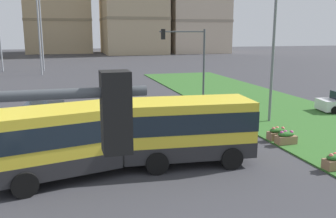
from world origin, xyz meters
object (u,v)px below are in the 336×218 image
articulated_bus (127,134)px  car_grey_wagon (47,115)px  flower_planter_2 (336,161)px  flower_planter_4 (278,133)px  streetlight_median (274,43)px  flower_planter_3 (286,137)px  traffic_light_far_right (190,54)px

articulated_bus → car_grey_wagon: (-3.79, 8.95, -0.90)m
flower_planter_2 → flower_planter_4: size_ratio=1.00×
articulated_bus → streetlight_median: (10.81, 6.22, 3.71)m
articulated_bus → flower_planter_2: 9.37m
articulated_bus → flower_planter_3: bearing=8.3°
flower_planter_3 → flower_planter_4: bearing=90.0°
articulated_bus → flower_planter_4: articulated_bus is taller
flower_planter_2 → car_grey_wagon: bearing=137.7°
streetlight_median → flower_planter_2: bearing=-102.1°
streetlight_median → articulated_bus: bearing=-150.1°
flower_planter_2 → flower_planter_4: (0.00, 4.74, 0.00)m
flower_planter_4 → flower_planter_2: bearing=-90.0°
flower_planter_3 → streetlight_median: streetlight_median is taller
flower_planter_2 → streetlight_median: (1.90, 8.83, 4.94)m
articulated_bus → flower_planter_4: 9.24m
car_grey_wagon → flower_planter_3: size_ratio=4.13×
articulated_bus → traffic_light_far_right: traffic_light_far_right is taller
articulated_bus → flower_planter_4: size_ratio=10.96×
flower_planter_3 → streetlight_median: (1.90, 4.93, 4.94)m
articulated_bus → car_grey_wagon: bearing=113.0°
traffic_light_far_right → streetlight_median: streetlight_median is taller
car_grey_wagon → flower_planter_3: car_grey_wagon is taller
flower_planter_4 → traffic_light_far_right: bearing=98.5°
car_grey_wagon → flower_planter_2: 17.18m
articulated_bus → flower_planter_2: (8.91, -2.61, -1.23)m
car_grey_wagon → traffic_light_far_right: size_ratio=0.73×
flower_planter_4 → traffic_light_far_right: size_ratio=0.18×
flower_planter_2 → streetlight_median: bearing=77.9°
traffic_light_far_right → streetlight_median: (3.51, -6.63, 1.08)m
car_grey_wagon → traffic_light_far_right: bearing=19.4°
articulated_bus → car_grey_wagon: articulated_bus is taller
streetlight_median → traffic_light_far_right: bearing=117.9°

